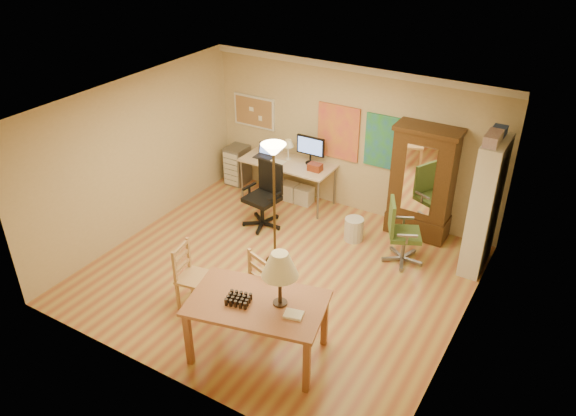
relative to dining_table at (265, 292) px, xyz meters
The scene contains 16 objects.
floor 1.99m from the dining_table, 116.65° to the left, with size 5.50×5.50×0.00m, color #B0643E.
crown_molding 4.40m from the dining_table, 100.95° to the left, with size 5.50×0.08×0.12m, color white.
corkboard 4.93m from the dining_table, 125.14° to the left, with size 0.90×0.04×0.62m, color #AA7450.
art_panel_left 4.17m from the dining_table, 104.32° to the left, with size 0.80×0.04×1.00m, color gold.
art_panel_right 4.04m from the dining_table, 91.77° to the left, with size 0.75×0.04×0.95m, color teal.
dining_table is the anchor object (origin of this frame).
ladder_chair_back 0.96m from the dining_table, 119.67° to the left, with size 0.60×0.59×1.04m.
ladder_chair_left 1.57m from the dining_table, 167.22° to the left, with size 0.50×0.52×0.97m.
torchiere_lamp 2.14m from the dining_table, 118.87° to the left, with size 0.37×0.37×2.05m.
computer_desk 4.16m from the dining_table, 116.35° to the left, with size 1.76×0.77×1.33m.
office_chair_black 3.28m from the dining_table, 123.50° to the left, with size 0.71×0.71×1.16m.
office_chair_green 3.02m from the dining_table, 75.85° to the left, with size 0.67×0.67×1.08m.
drawer_cart 4.95m from the dining_table, 129.49° to the left, with size 0.39×0.47×0.78m.
armoire 3.84m from the dining_table, 80.06° to the left, with size 1.07×0.51×1.96m.
bookshelf 3.78m from the dining_table, 62.05° to the left, with size 0.32×0.85×2.14m.
wastebin 3.15m from the dining_table, 93.55° to the left, with size 0.32×0.32×0.41m, color silver.
Camera 1 is at (3.76, -6.01, 5.22)m, focal length 35.00 mm.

